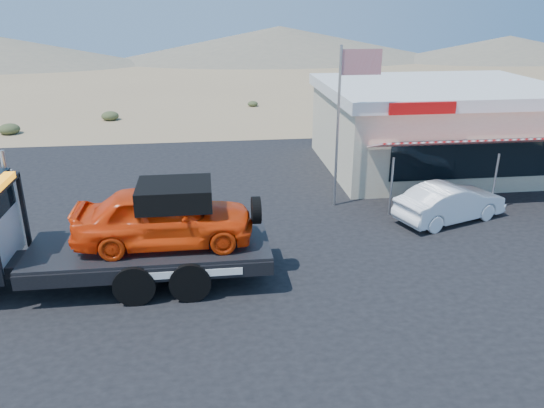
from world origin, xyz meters
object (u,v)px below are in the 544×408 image
at_px(white_sedan, 450,202).
at_px(tow_truck, 82,229).
at_px(jerky_store, 435,126).
at_px(flagpole, 345,109).

bearing_deg(white_sedan, tow_truck, 84.75).
distance_m(jerky_store, flagpole, 7.36).
relative_size(tow_truck, flagpole, 1.58).
bearing_deg(white_sedan, jerky_store, -37.35).
xyz_separation_m(white_sedan, flagpole, (-3.52, 1.98, 3.06)).
relative_size(tow_truck, jerky_store, 0.91).
distance_m(tow_truck, white_sedan, 12.45).
relative_size(tow_truck, white_sedan, 2.29).
xyz_separation_m(tow_truck, jerky_store, (14.06, 9.56, 0.28)).
height_order(white_sedan, jerky_store, jerky_store).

